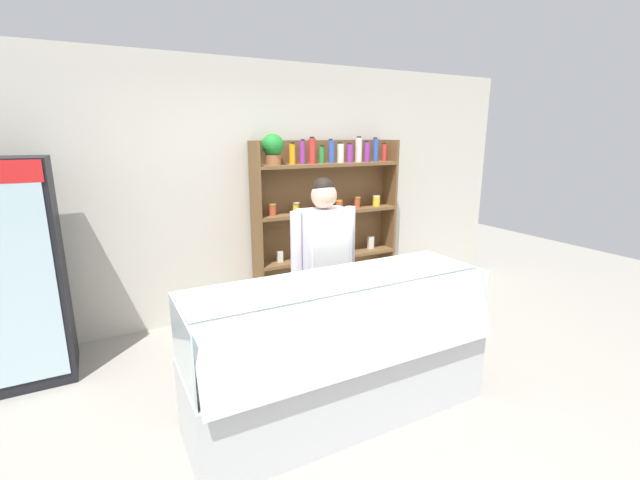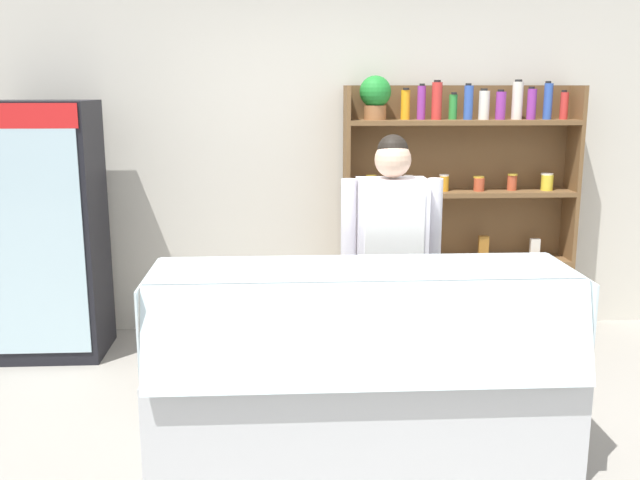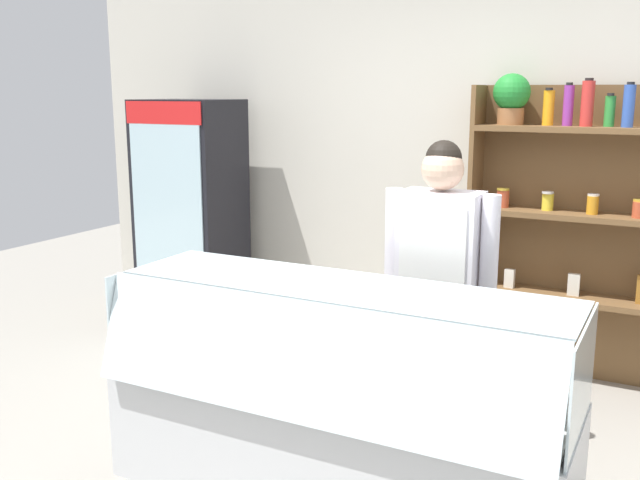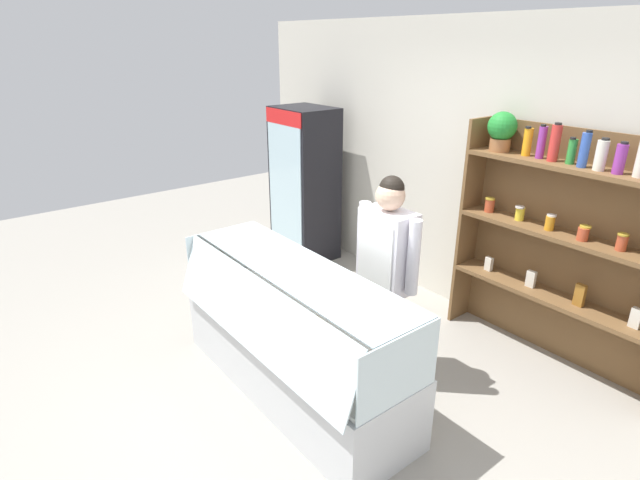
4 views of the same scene
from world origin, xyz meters
TOP-DOWN VIEW (x-y plane):
  - back_wall at (0.00, 2.06)m, footprint 6.80×0.10m
  - drinks_fridge at (-2.23, 1.54)m, footprint 0.71×0.57m
  - shelving_unit at (0.70, 1.88)m, footprint 1.75×0.29m
  - deli_display_case at (-0.21, -0.06)m, footprint 2.11×0.74m
  - shop_clerk at (0.04, 0.63)m, footprint 0.59×0.25m

SIDE VIEW (x-z plane):
  - deli_display_case at x=-0.21m, z-range -0.19..0.82m
  - drinks_fridge at x=-2.23m, z-range 0.00..1.79m
  - shop_clerk at x=0.04m, z-range 0.14..1.76m
  - shelving_unit at x=0.70m, z-range 0.14..2.10m
  - back_wall at x=0.00m, z-range 0.00..2.70m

